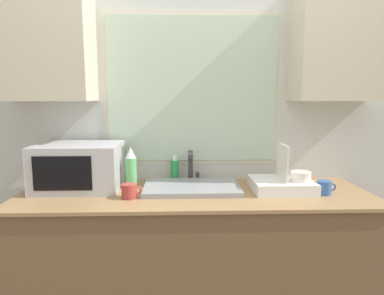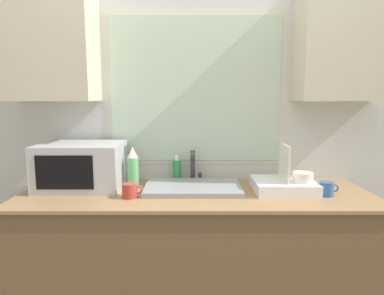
% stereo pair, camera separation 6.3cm
% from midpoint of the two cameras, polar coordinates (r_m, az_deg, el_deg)
% --- Properties ---
extents(countertop, '(2.12, 0.71, 0.93)m').
position_cam_midpoint_polar(countertop, '(2.28, -0.36, -18.67)').
color(countertop, brown).
rests_on(countertop, ground_plane).
extents(wall_back, '(6.00, 0.38, 2.60)m').
position_cam_midpoint_polar(wall_back, '(2.35, -0.60, 6.56)').
color(wall_back, silver).
rests_on(wall_back, ground_plane).
extents(sink_basin, '(0.59, 0.38, 0.03)m').
position_cam_midpoint_polar(sink_basin, '(2.15, -0.92, -6.67)').
color(sink_basin, gray).
rests_on(sink_basin, countertop).
extents(faucet, '(0.08, 0.16, 0.21)m').
position_cam_midpoint_polar(faucet, '(2.32, -0.90, -2.72)').
color(faucet, '#333338').
rests_on(faucet, countertop).
extents(microwave, '(0.51, 0.39, 0.29)m').
position_cam_midpoint_polar(microwave, '(2.27, -19.09, -3.03)').
color(microwave, '#B2B2B7').
rests_on(microwave, countertop).
extents(dish_rack, '(0.36, 0.32, 0.29)m').
position_cam_midpoint_polar(dish_rack, '(2.19, 14.18, -5.74)').
color(dish_rack, white).
rests_on(dish_rack, countertop).
extents(spray_bottle, '(0.07, 0.07, 0.26)m').
position_cam_midpoint_polar(spray_bottle, '(2.21, -10.94, -3.46)').
color(spray_bottle, '#59B266').
rests_on(spray_bottle, countertop).
extents(soap_bottle, '(0.05, 0.05, 0.18)m').
position_cam_midpoint_polar(soap_bottle, '(2.35, -3.66, -3.76)').
color(soap_bottle, '#268C3F').
rests_on(soap_bottle, countertop).
extents(mug_near_sink, '(0.12, 0.09, 0.08)m').
position_cam_midpoint_polar(mug_near_sink, '(2.01, -11.27, -7.15)').
color(mug_near_sink, '#A53833').
rests_on(mug_near_sink, countertop).
extents(mug_by_rack, '(0.11, 0.08, 0.08)m').
position_cam_midpoint_polar(mug_by_rack, '(2.18, 20.43, -6.29)').
color(mug_by_rack, '#335999').
rests_on(mug_by_rack, countertop).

